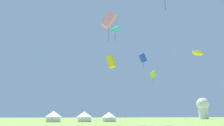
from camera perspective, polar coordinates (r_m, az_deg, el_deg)
name	(u,v)px	position (r m, az deg, el deg)	size (l,w,h in m)	color
kite_pink_box	(109,20)	(39.88, -0.86, 10.53)	(3.55, 2.13, 19.18)	pink
kite_cyan_parafoil	(115,30)	(55.63, 0.78, 8.23)	(3.35, 4.13, 22.51)	#1EB7CC
kite_yellow_box	(111,62)	(47.20, -0.25, 0.30)	(2.83, 2.86, 13.91)	yellow
kite_blue_box	(143,58)	(52.19, 7.59, 1.25)	(3.32, 3.04, 15.52)	blue
kite_lime_diamond	(153,75)	(42.94, 10.06, -3.04)	(1.75, 2.42, 10.11)	#99DB2D
kite_yellow_parafoil	(198,53)	(34.26, 20.36, 2.26)	(2.61, 1.98, 10.73)	yellow
festival_tent_right	(54,116)	(71.29, -14.19, -12.51)	(4.87, 4.87, 3.16)	white
festival_tent_left	(84,116)	(71.34, -6.83, -12.85)	(4.69, 4.69, 3.05)	white
festival_tent_center	(109,116)	(72.25, -0.73, -13.00)	(4.43, 4.43, 2.88)	white
observatory_dome	(203,107)	(130.78, 21.51, -10.08)	(6.40, 6.40, 10.80)	white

